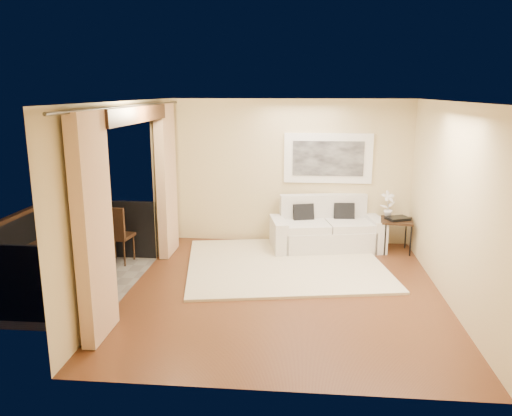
# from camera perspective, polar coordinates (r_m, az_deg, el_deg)

# --- Properties ---
(floor) EXTENTS (5.00, 5.00, 0.00)m
(floor) POSITION_cam_1_polar(r_m,az_deg,el_deg) (7.36, 3.19, -9.43)
(floor) COLOR brown
(floor) RESTS_ON ground
(room_shell) EXTENTS (5.00, 6.40, 5.00)m
(room_shell) POSITION_cam_1_polar(r_m,az_deg,el_deg) (7.19, -14.03, 10.34)
(room_shell) COLOR white
(room_shell) RESTS_ON ground
(balcony) EXTENTS (1.81, 2.60, 1.17)m
(balcony) POSITION_cam_1_polar(r_m,az_deg,el_deg) (8.10, -21.03, -6.83)
(balcony) COLOR #605B56
(balcony) RESTS_ON ground
(curtains) EXTENTS (0.16, 4.80, 2.64)m
(curtains) POSITION_cam_1_polar(r_m,az_deg,el_deg) (7.34, -13.37, 1.08)
(curtains) COLOR tan
(curtains) RESTS_ON ground
(artwork) EXTENTS (1.62, 0.07, 0.92)m
(artwork) POSITION_cam_1_polar(r_m,az_deg,el_deg) (9.35, 8.23, 5.64)
(artwork) COLOR white
(artwork) RESTS_ON room_shell
(rug) EXTENTS (3.63, 3.29, 0.04)m
(rug) POSITION_cam_1_polar(r_m,az_deg,el_deg) (8.38, 3.35, -6.40)
(rug) COLOR beige
(rug) RESTS_ON floor
(sofa) EXTENTS (2.13, 1.23, 0.96)m
(sofa) POSITION_cam_1_polar(r_m,az_deg,el_deg) (9.24, 8.00, -2.56)
(sofa) COLOR silver
(sofa) RESTS_ON floor
(side_table) EXTENTS (0.63, 0.63, 0.60)m
(side_table) POSITION_cam_1_polar(r_m,az_deg,el_deg) (9.25, 15.76, -1.63)
(side_table) COLOR black
(side_table) RESTS_ON floor
(tray) EXTENTS (0.46, 0.41, 0.05)m
(tray) POSITION_cam_1_polar(r_m,az_deg,el_deg) (9.21, 15.89, -1.15)
(tray) COLOR black
(tray) RESTS_ON side_table
(orchid) EXTENTS (0.30, 0.25, 0.49)m
(orchid) POSITION_cam_1_polar(r_m,az_deg,el_deg) (9.26, 14.86, 0.40)
(orchid) COLOR white
(orchid) RESTS_ON side_table
(bistro_table) EXTENTS (0.70, 0.70, 0.76)m
(bistro_table) POSITION_cam_1_polar(r_m,az_deg,el_deg) (7.64, -21.84, -4.18)
(bistro_table) COLOR black
(bistro_table) RESTS_ON balcony
(balcony_chair_far) EXTENTS (0.48, 0.48, 0.99)m
(balcony_chair_far) POSITION_cam_1_polar(r_m,az_deg,el_deg) (8.58, -15.77, -2.54)
(balcony_chair_far) COLOR black
(balcony_chair_far) RESTS_ON balcony
(balcony_chair_near) EXTENTS (0.49, 0.49, 1.07)m
(balcony_chair_near) POSITION_cam_1_polar(r_m,az_deg,el_deg) (7.23, -19.60, -5.34)
(balcony_chair_near) COLOR black
(balcony_chair_near) RESTS_ON balcony
(ice_bucket) EXTENTS (0.18, 0.18, 0.20)m
(ice_bucket) POSITION_cam_1_polar(r_m,az_deg,el_deg) (7.77, -22.64, -2.57)
(ice_bucket) COLOR white
(ice_bucket) RESTS_ON bistro_table
(candle) EXTENTS (0.06, 0.06, 0.07)m
(candle) POSITION_cam_1_polar(r_m,az_deg,el_deg) (7.67, -21.11, -3.14)
(candle) COLOR red
(candle) RESTS_ON bistro_table
(vase) EXTENTS (0.04, 0.04, 0.18)m
(vase) POSITION_cam_1_polar(r_m,az_deg,el_deg) (7.45, -23.01, -3.34)
(vase) COLOR silver
(vase) RESTS_ON bistro_table
(glass_a) EXTENTS (0.06, 0.06, 0.12)m
(glass_a) POSITION_cam_1_polar(r_m,az_deg,el_deg) (7.48, -21.43, -3.38)
(glass_a) COLOR silver
(glass_a) RESTS_ON bistro_table
(glass_b) EXTENTS (0.06, 0.06, 0.12)m
(glass_b) POSITION_cam_1_polar(r_m,az_deg,el_deg) (7.58, -20.77, -3.10)
(glass_b) COLOR silver
(glass_b) RESTS_ON bistro_table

